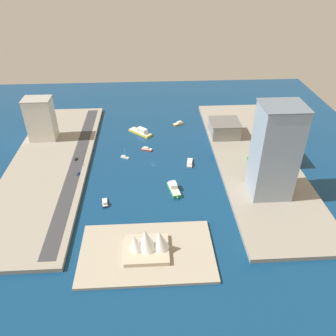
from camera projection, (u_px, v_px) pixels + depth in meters
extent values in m
plane|color=navy|center=(153.00, 163.00, 308.98)|extent=(440.00, 440.00, 0.00)
cube|color=gray|center=(254.00, 158.00, 312.59)|extent=(70.00, 240.00, 3.30)
cube|color=gray|center=(50.00, 165.00, 303.55)|extent=(70.00, 240.00, 3.30)
cube|color=#A89E89|center=(147.00, 252.00, 218.31)|extent=(86.02, 52.46, 2.00)
cube|color=#38383D|center=(77.00, 162.00, 303.80)|extent=(11.19, 228.00, 0.15)
cube|color=yellow|center=(140.00, 133.00, 356.77)|extent=(25.02, 24.42, 2.22)
cone|color=yellow|center=(131.00, 129.00, 364.40)|extent=(2.82, 2.82, 1.99)
cube|color=white|center=(142.00, 130.00, 353.35)|extent=(11.59, 11.42, 4.62)
cube|color=beige|center=(140.00, 132.00, 356.13)|extent=(24.02, 23.44, 0.10)
cube|color=orange|center=(178.00, 124.00, 374.68)|extent=(12.15, 9.26, 1.61)
cone|color=orange|center=(174.00, 125.00, 372.17)|extent=(1.94, 1.94, 1.45)
cube|color=white|center=(179.00, 122.00, 374.25)|extent=(5.68, 5.06, 1.86)
cube|color=beige|center=(178.00, 123.00, 374.20)|extent=(11.67, 8.89, 0.10)
cube|color=#1E284C|center=(105.00, 203.00, 260.12)|extent=(5.68, 10.92, 1.59)
cone|color=#1E284C|center=(104.00, 199.00, 264.69)|extent=(1.65, 1.65, 1.43)
cube|color=white|center=(105.00, 203.00, 257.54)|extent=(3.14, 4.16, 2.32)
cube|color=beige|center=(105.00, 202.00, 259.65)|extent=(5.45, 10.48, 0.10)
cube|color=#2D8C4C|center=(174.00, 190.00, 273.10)|extent=(10.66, 20.81, 2.86)
cone|color=#2D8C4C|center=(178.00, 198.00, 264.50)|extent=(3.05, 3.05, 2.57)
cube|color=white|center=(173.00, 185.00, 273.46)|extent=(6.98, 8.52, 3.42)
cube|color=beige|center=(174.00, 188.00, 272.28)|extent=(10.23, 19.98, 0.10)
cube|color=#999EA3|center=(190.00, 163.00, 307.59)|extent=(7.07, 15.48, 1.64)
cone|color=#999EA3|center=(190.00, 158.00, 314.14)|extent=(1.69, 1.69, 1.47)
cube|color=white|center=(190.00, 162.00, 305.43)|extent=(4.91, 7.05, 1.74)
cube|color=beige|center=(190.00, 162.00, 307.11)|extent=(6.79, 14.86, 0.10)
cube|color=white|center=(125.00, 157.00, 316.06)|extent=(8.15, 5.57, 1.22)
cone|color=white|center=(129.00, 158.00, 314.68)|extent=(1.47, 1.47, 1.10)
cube|color=white|center=(124.00, 156.00, 315.77)|extent=(4.31, 3.10, 1.11)
cube|color=beige|center=(125.00, 157.00, 315.69)|extent=(7.83, 5.34, 0.10)
cylinder|color=silver|center=(125.00, 153.00, 313.16)|extent=(0.24, 0.24, 8.83)
cube|color=red|center=(147.00, 150.00, 328.02)|extent=(10.74, 6.87, 1.50)
cone|color=red|center=(152.00, 150.00, 326.81)|extent=(1.71, 1.71, 1.35)
cube|color=white|center=(146.00, 148.00, 327.40)|extent=(5.18, 4.04, 1.61)
cube|color=beige|center=(147.00, 149.00, 327.57)|extent=(10.31, 6.59, 0.10)
cube|color=#8C9EB2|center=(275.00, 152.00, 248.02)|extent=(29.65, 26.70, 72.42)
cube|color=slate|center=(284.00, 106.00, 227.81)|extent=(30.83, 27.77, 0.80)
cube|color=silver|center=(41.00, 119.00, 330.68)|extent=(25.25, 18.61, 41.37)
cube|color=#9D9992|center=(36.00, 99.00, 319.04)|extent=(26.26, 19.35, 0.80)
cube|color=slate|center=(275.00, 153.00, 304.84)|extent=(39.74, 25.14, 12.65)
cube|color=#47624A|center=(276.00, 147.00, 301.13)|extent=(41.32, 26.15, 0.80)
cube|color=gray|center=(224.00, 129.00, 343.66)|extent=(28.24, 27.77, 14.39)
cube|color=slate|center=(225.00, 122.00, 339.47)|extent=(29.37, 28.88, 0.80)
cylinder|color=black|center=(77.00, 173.00, 289.55)|extent=(0.27, 0.65, 0.64)
cylinder|color=black|center=(79.00, 173.00, 289.58)|extent=(0.27, 0.65, 0.64)
cylinder|color=black|center=(76.00, 175.00, 286.64)|extent=(0.27, 0.65, 0.64)
cylinder|color=black|center=(78.00, 175.00, 286.67)|extent=(0.27, 0.65, 0.64)
cube|color=blue|center=(78.00, 173.00, 287.97)|extent=(1.97, 5.05, 0.72)
cube|color=#262D38|center=(78.00, 173.00, 287.43)|extent=(1.67, 2.85, 0.47)
cylinder|color=black|center=(77.00, 160.00, 306.40)|extent=(0.27, 0.65, 0.64)
cylinder|color=black|center=(75.00, 160.00, 306.27)|extent=(0.27, 0.65, 0.64)
cylinder|color=black|center=(77.00, 158.00, 308.99)|extent=(0.27, 0.65, 0.64)
cylinder|color=black|center=(75.00, 158.00, 308.86)|extent=(0.27, 0.65, 0.64)
cube|color=black|center=(76.00, 159.00, 307.45)|extent=(1.98, 4.52, 0.83)
cube|color=#262D38|center=(76.00, 158.00, 307.27)|extent=(1.69, 2.55, 0.51)
cylinder|color=black|center=(83.00, 163.00, 297.48)|extent=(0.18, 0.18, 5.50)
cube|color=black|center=(83.00, 160.00, 295.69)|extent=(0.36, 0.36, 1.00)
sphere|color=red|center=(83.00, 160.00, 295.50)|extent=(0.24, 0.24, 0.24)
sphere|color=yellow|center=(83.00, 160.00, 295.69)|extent=(0.24, 0.24, 0.24)
sphere|color=green|center=(83.00, 161.00, 295.88)|extent=(0.24, 0.24, 0.24)
cube|color=#BCAD93|center=(147.00, 250.00, 216.93)|extent=(28.34, 25.60, 3.00)
cone|color=white|center=(160.00, 240.00, 212.72)|extent=(11.35, 10.15, 14.65)
cone|color=white|center=(146.00, 239.00, 211.84)|extent=(12.66, 11.17, 16.46)
cone|color=white|center=(135.00, 242.00, 212.70)|extent=(10.69, 9.03, 12.41)
cylinder|color=brown|center=(249.00, 162.00, 301.46)|extent=(0.50, 0.50, 3.51)
sphere|color=#2D7233|center=(250.00, 158.00, 299.43)|extent=(4.84, 4.84, 4.84)
cylinder|color=brown|center=(268.00, 166.00, 295.56)|extent=(0.50, 0.50, 4.40)
sphere|color=#2D7233|center=(269.00, 161.00, 293.05)|extent=(5.87, 5.87, 5.87)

